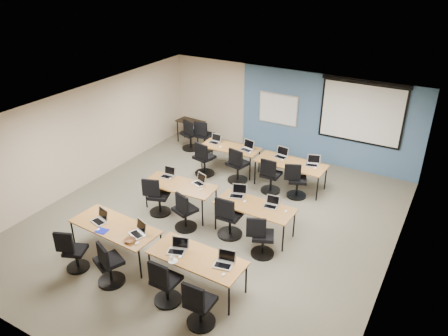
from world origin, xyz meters
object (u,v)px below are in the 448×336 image
Objects in this scene: task_chair_0 at (73,254)px; task_chair_2 at (165,285)px; task_chair_11 at (296,183)px; utility_table at (191,124)px; laptop_1 at (139,231)px; training_table_mid_left at (180,186)px; task_chair_9 at (237,168)px; task_chair_1 at (109,267)px; task_chair_3 at (199,307)px; laptop_6 at (238,193)px; laptop_8 at (215,141)px; training_table_front_right at (197,259)px; spare_chair_a at (204,138)px; laptop_7 at (271,204)px; task_chair_8 at (204,161)px; laptop_3 at (224,261)px; laptop_11 at (313,163)px; task_chair_7 at (261,240)px; training_table_back_right at (291,164)px; laptop_2 at (178,248)px; training_table_front_left at (115,227)px; projector_screen at (362,109)px; laptop_9 at (247,148)px; laptop_10 at (281,155)px; task_chair_5 at (185,214)px; training_table_back_left at (230,149)px; task_chair_10 at (270,178)px; spare_chair_b at (190,137)px; whiteboard at (278,109)px; laptop_4 at (168,174)px; task_chair_6 at (229,220)px; laptop_5 at (200,181)px; training_table_mid_right at (255,207)px; laptop_0 at (100,218)px.

task_chair_0 is 0.95× the size of task_chair_2.
utility_table is at bearing 136.49° from task_chair_11.
training_table_mid_left is at bearing 121.92° from laptop_1.
task_chair_1 is at bearing -79.41° from task_chair_9.
laptop_1 is 2.16m from task_chair_3.
laptop_8 is at bearing 111.99° from laptop_6.
task_chair_3 is at bearing -53.89° from training_table_front_right.
spare_chair_a is (-0.83, 0.72, -0.37)m from laptop_8.
laptop_6 reaches higher than laptop_7.
task_chair_2 is 5.13m from task_chair_8.
laptop_3 and laptop_11 have the same top height.
task_chair_9 is (-1.37, 4.15, -0.25)m from training_table_front_right.
task_chair_7 reaches higher than training_table_mid_left.
laptop_2 reaches higher than training_table_back_right.
training_table_front_left is 4.79m from task_chair_11.
laptop_9 is (-2.66, -1.72, -1.09)m from projector_screen.
laptop_2 is at bearing -83.22° from laptop_10.
training_table_front_left is at bearing -96.69° from task_chair_5.
laptop_8 is at bearing 169.47° from training_table_back_left.
task_chair_2 is 2.76× the size of laptop_9.
task_chair_10 is (1.04, -0.08, -0.02)m from task_chair_9.
task_chair_10 is 1.01× the size of task_chair_11.
spare_chair_b is at bearing 115.20° from task_chair_7.
task_chair_10 is at bearing -159.20° from laptop_11.
whiteboard is at bearing 45.23° from spare_chair_b.
laptop_11 is at bearing 19.13° from training_table_back_right.
task_chair_3 is (1.77, -7.31, -1.04)m from whiteboard.
training_table_back_right is at bearing 40.73° from laptop_4.
training_table_front_right is at bearing -117.17° from task_chair_11.
whiteboard is at bearing 57.83° from task_chair_0.
training_table_back_left is 5.12× the size of laptop_1.
laptop_11 is at bearing 2.27° from laptop_8.
laptop_3 is 1.93m from task_chair_6.
laptop_6 is 3.16m from laptop_8.
whiteboard is 1.27× the size of task_chair_10.
laptop_5 is (-1.08, 2.45, -0.00)m from laptop_2.
laptop_7 is at bearing -109.68° from laptop_11.
training_table_mid_right and training_table_back_left have the same top height.
laptop_0 is at bearing -70.46° from utility_table.
laptop_1 is at bearing -75.34° from laptop_8.
task_chair_9 is at bearing 84.10° from laptop_2.
task_chair_10 is at bearing 43.75° from task_chair_0.
spare_chair_a is (-1.92, 1.34, -0.01)m from task_chair_9.
laptop_1 is at bearing -125.00° from training_table_mid_right.
task_chair_8 is at bearing 87.92° from laptop_4.
laptop_7 reaches higher than training_table_back_right.
training_table_mid_right is at bearing 82.20° from task_chair_2.
training_table_mid_right is 0.65m from task_chair_6.
training_table_front_right is 1.73m from task_chair_1.
task_chair_2 is at bearing -91.86° from task_chair_6.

